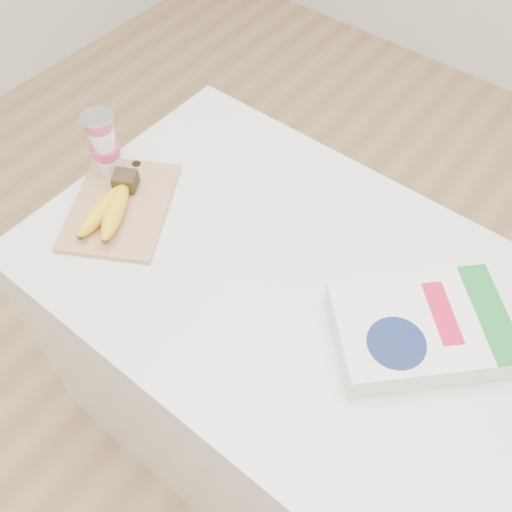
{
  "coord_description": "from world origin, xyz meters",
  "views": [
    {
      "loc": [
        0.35,
        -0.55,
        1.72
      ],
      "look_at": [
        -0.06,
        -0.03,
        0.83
      ],
      "focal_mm": 40.0,
      "sensor_mm": 36.0,
      "label": 1
    }
  ],
  "objects_px": {
    "cutting_board": "(121,207)",
    "bananas": "(111,206)",
    "cereal_box": "(420,329)",
    "table": "(283,364)",
    "yogurt_stack": "(104,143)"
  },
  "relations": [
    {
      "from": "table",
      "to": "cutting_board",
      "type": "height_order",
      "value": "cutting_board"
    },
    {
      "from": "cutting_board",
      "to": "table",
      "type": "bearing_deg",
      "value": -17.13
    },
    {
      "from": "yogurt_stack",
      "to": "cereal_box",
      "type": "relative_size",
      "value": 0.45
    },
    {
      "from": "cutting_board",
      "to": "cereal_box",
      "type": "bearing_deg",
      "value": -19.68
    },
    {
      "from": "bananas",
      "to": "cereal_box",
      "type": "bearing_deg",
      "value": 12.47
    },
    {
      "from": "cutting_board",
      "to": "bananas",
      "type": "relative_size",
      "value": 1.35
    },
    {
      "from": "table",
      "to": "cereal_box",
      "type": "relative_size",
      "value": 2.97
    },
    {
      "from": "cutting_board",
      "to": "bananas",
      "type": "height_order",
      "value": "bananas"
    },
    {
      "from": "cutting_board",
      "to": "bananas",
      "type": "xyz_separation_m",
      "value": [
        0.01,
        -0.03,
        0.03
      ]
    },
    {
      "from": "table",
      "to": "bananas",
      "type": "distance_m",
      "value": 0.59
    },
    {
      "from": "yogurt_stack",
      "to": "table",
      "type": "bearing_deg",
      "value": 3.97
    },
    {
      "from": "cutting_board",
      "to": "bananas",
      "type": "distance_m",
      "value": 0.04
    },
    {
      "from": "bananas",
      "to": "yogurt_stack",
      "type": "distance_m",
      "value": 0.14
    },
    {
      "from": "cutting_board",
      "to": "cereal_box",
      "type": "relative_size",
      "value": 0.77
    },
    {
      "from": "cutting_board",
      "to": "yogurt_stack",
      "type": "height_order",
      "value": "yogurt_stack"
    }
  ]
}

